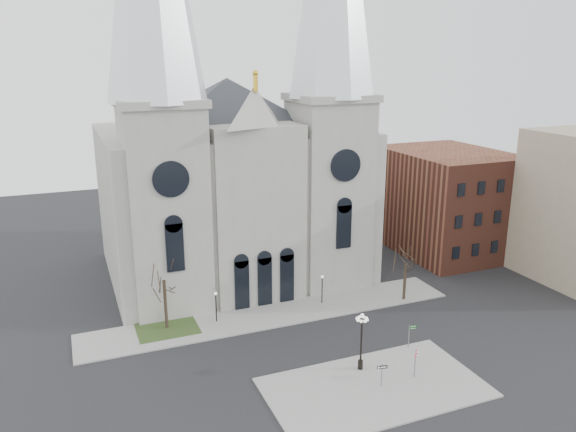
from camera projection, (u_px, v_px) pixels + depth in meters
name	position (u px, v px, depth m)	size (l,w,h in m)	color
ground	(316.00, 366.00, 49.73)	(160.00, 160.00, 0.00)	black
sidewalk_near	(375.00, 387.00, 46.34)	(18.00, 10.00, 0.14)	gray
sidewalk_far	(273.00, 314.00, 59.51)	(40.00, 6.00, 0.14)	gray
grass_patch	(167.00, 328.00, 56.42)	(6.00, 5.00, 0.18)	#2E431C
cathedral	(236.00, 128.00, 65.05)	(33.00, 26.66, 54.00)	gray
bg_building_brick	(446.00, 201.00, 78.27)	(14.00, 18.00, 14.00)	brown
tree_left	(164.00, 277.00, 54.92)	(3.20, 3.20, 7.50)	black
tree_right	(406.00, 263.00, 61.95)	(3.20, 3.20, 6.00)	black
ped_lamp_left	(216.00, 302.00, 57.17)	(0.32, 0.32, 3.26)	black
ped_lamp_right	(322.00, 284.00, 61.51)	(0.32, 0.32, 3.26)	black
stop_sign	(415.00, 357.00, 47.29)	(0.90, 0.37, 2.65)	slate
globe_lamp	(362.00, 334.00, 48.09)	(1.22, 1.22, 5.27)	black
one_way_sign	(382.00, 371.00, 46.02)	(0.87, 0.26, 2.03)	slate
street_name_sign	(410.00, 334.00, 52.24)	(0.73, 0.17, 2.31)	slate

